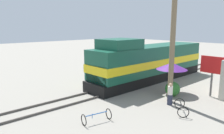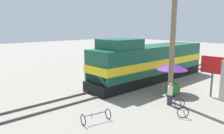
% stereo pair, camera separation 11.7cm
% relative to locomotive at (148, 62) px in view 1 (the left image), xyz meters
% --- Properties ---
extents(ground_plane, '(120.00, 120.00, 0.00)m').
position_rel_locomotive_xyz_m(ground_plane, '(0.00, -4.70, -1.90)').
color(ground_plane, gray).
extents(rail_near, '(0.08, 37.02, 0.15)m').
position_rel_locomotive_xyz_m(rail_near, '(-0.72, -4.70, -1.83)').
color(rail_near, '#4C4742').
rests_on(rail_near, ground_plane).
extents(rail_far, '(0.08, 37.02, 0.15)m').
position_rel_locomotive_xyz_m(rail_far, '(0.72, -4.70, -1.83)').
color(rail_far, '#4C4742').
rests_on(rail_far, ground_plane).
extents(locomotive, '(3.05, 14.94, 4.41)m').
position_rel_locomotive_xyz_m(locomotive, '(0.00, 0.00, 0.00)').
color(locomotive, black).
rests_on(locomotive, ground_plane).
extents(utility_pole, '(1.80, 0.37, 11.01)m').
position_rel_locomotive_xyz_m(utility_pole, '(4.96, -3.69, 3.67)').
color(utility_pole, '#726047').
rests_on(utility_pole, ground_plane).
extents(vendor_umbrella, '(2.52, 2.52, 2.54)m').
position_rel_locomotive_xyz_m(vendor_umbrella, '(3.77, -1.72, 0.35)').
color(vendor_umbrella, '#4C4C4C').
rests_on(vendor_umbrella, ground_plane).
extents(billboard_sign, '(1.93, 0.12, 3.20)m').
position_rel_locomotive_xyz_m(billboard_sign, '(6.49, -0.28, 0.45)').
color(billboard_sign, '#595959').
rests_on(billboard_sign, ground_plane).
extents(shrub_cluster, '(1.17, 1.17, 1.17)m').
position_rel_locomotive_xyz_m(shrub_cluster, '(4.39, -2.45, -1.32)').
color(shrub_cluster, '#2D722D').
rests_on(shrub_cluster, ground_plane).
extents(person_bystander, '(0.34, 0.34, 1.59)m').
position_rel_locomotive_xyz_m(person_bystander, '(5.38, -4.34, -1.05)').
color(person_bystander, '#2D3347').
rests_on(person_bystander, ground_plane).
extents(bicycle, '(1.56, 1.70, 0.71)m').
position_rel_locomotive_xyz_m(bicycle, '(6.67, -5.03, -1.54)').
color(bicycle, black).
rests_on(bicycle, ground_plane).
extents(bicycle_spare, '(0.95, 1.77, 0.66)m').
position_rel_locomotive_xyz_m(bicycle_spare, '(4.10, -9.93, -1.56)').
color(bicycle_spare, black).
rests_on(bicycle_spare, ground_plane).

